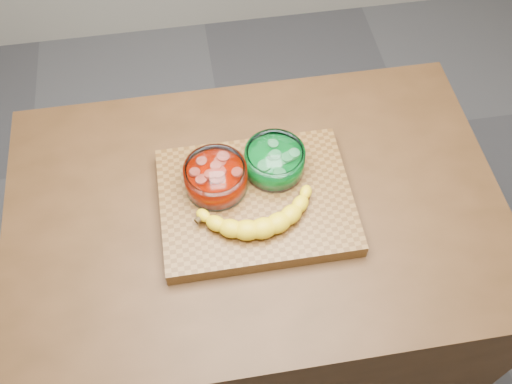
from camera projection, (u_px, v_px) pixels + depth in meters
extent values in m
plane|color=#57575C|center=(256.00, 335.00, 2.12)|extent=(3.50, 3.50, 0.00)
cube|color=#462B15|center=(256.00, 284.00, 1.74)|extent=(1.20, 0.80, 0.90)
cube|color=brown|center=(256.00, 201.00, 1.35)|extent=(0.45, 0.35, 0.04)
cylinder|color=white|center=(216.00, 178.00, 1.32)|extent=(0.15, 0.15, 0.07)
cylinder|color=red|center=(216.00, 180.00, 1.33)|extent=(0.13, 0.13, 0.04)
cylinder|color=#FF6550|center=(215.00, 173.00, 1.31)|extent=(0.12, 0.12, 0.02)
cylinder|color=white|center=(275.00, 161.00, 1.35)|extent=(0.14, 0.14, 0.07)
cylinder|color=#068B27|center=(274.00, 163.00, 1.36)|extent=(0.12, 0.12, 0.04)
cylinder|color=#65D776|center=(275.00, 156.00, 1.34)|extent=(0.12, 0.12, 0.02)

